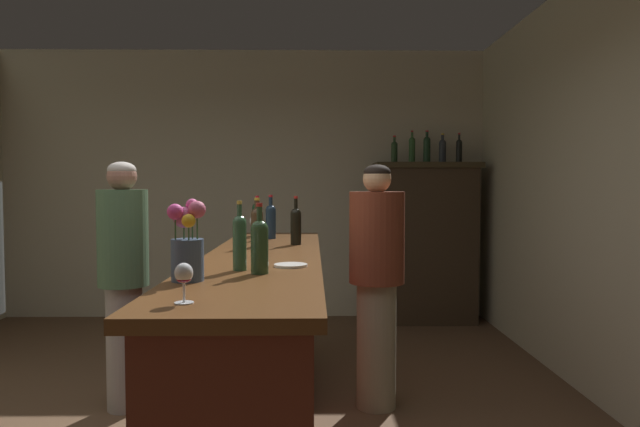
{
  "coord_description": "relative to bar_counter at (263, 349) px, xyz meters",
  "views": [
    {
      "loc": [
        0.77,
        -2.77,
        1.46
      ],
      "look_at": [
        0.81,
        0.27,
        1.32
      ],
      "focal_mm": 31.37,
      "sensor_mm": 36.0,
      "label": 1
    }
  ],
  "objects": [
    {
      "name": "patron_tall",
      "position": [
        -0.95,
        0.52,
        0.36
      ],
      "size": [
        0.32,
        0.32,
        1.62
      ],
      "rotation": [
        0.0,
        0.0,
        -0.74
      ],
      "color": "#9A928E",
      "rests_on": "ground"
    },
    {
      "name": "wine_bottle_chardonnay",
      "position": [
        0.05,
        -0.67,
        0.67
      ],
      "size": [
        0.08,
        0.08,
        0.31
      ],
      "color": "#2A4827",
      "rests_on": "bar_counter"
    },
    {
      "name": "display_bottle_right",
      "position": [
        1.85,
        2.86,
        1.31
      ],
      "size": [
        0.06,
        0.06,
        0.32
      ],
      "color": "black",
      "rests_on": "display_cabinet"
    },
    {
      "name": "wall_back",
      "position": [
        -0.49,
        3.19,
        0.94
      ],
      "size": [
        5.45,
        0.12,
        2.97
      ],
      "primitive_type": "cube",
      "color": "beige",
      "rests_on": "ground"
    },
    {
      "name": "cheese_plate",
      "position": [
        0.18,
        -0.45,
        0.54
      ],
      "size": [
        0.16,
        0.16,
        0.01
      ],
      "primitive_type": "cylinder",
      "color": "white",
      "rests_on": "bar_counter"
    },
    {
      "name": "display_bottle_midleft",
      "position": [
        1.35,
        2.86,
        1.33
      ],
      "size": [
        0.07,
        0.07,
        0.34
      ],
      "color": "#295027",
      "rests_on": "display_cabinet"
    },
    {
      "name": "wine_glass_front",
      "position": [
        -0.16,
        1.11,
        0.65
      ],
      "size": [
        0.07,
        0.07,
        0.16
      ],
      "color": "white",
      "rests_on": "bar_counter"
    },
    {
      "name": "bartender",
      "position": [
        0.7,
        0.52,
        0.33
      ],
      "size": [
        0.36,
        0.36,
        1.61
      ],
      "rotation": [
        0.0,
        0.0,
        3.25
      ],
      "color": "tan",
      "rests_on": "ground"
    },
    {
      "name": "wine_bottle_pinot",
      "position": [
        -0.15,
        1.24,
        0.68
      ],
      "size": [
        0.08,
        0.08,
        0.31
      ],
      "color": "#12351C",
      "rests_on": "bar_counter"
    },
    {
      "name": "wine_bottle_riesling",
      "position": [
        -0.07,
        0.43,
        0.68
      ],
      "size": [
        0.08,
        0.08,
        0.31
      ],
      "color": "#422F1D",
      "rests_on": "bar_counter"
    },
    {
      "name": "bar_counter",
      "position": [
        0.0,
        0.0,
        0.0
      ],
      "size": [
        0.65,
        3.02,
        1.08
      ],
      "color": "#5B2518",
      "rests_on": "ground"
    },
    {
      "name": "display_bottle_midright",
      "position": [
        1.67,
        2.86,
        1.32
      ],
      "size": [
        0.07,
        0.07,
        0.31
      ],
      "color": "#252B33",
      "rests_on": "display_cabinet"
    },
    {
      "name": "display_bottle_center",
      "position": [
        1.51,
        2.86,
        1.33
      ],
      "size": [
        0.08,
        0.08,
        0.34
      ],
      "color": "#19351F",
      "rests_on": "display_cabinet"
    },
    {
      "name": "display_cabinet",
      "position": [
        1.51,
        2.86,
        0.35
      ],
      "size": [
        1.12,
        0.48,
        1.72
      ],
      "color": "#382B1E",
      "rests_on": "ground"
    },
    {
      "name": "wine_bottle_malbec",
      "position": [
        -0.03,
        0.99,
        0.68
      ],
      "size": [
        0.08,
        0.08,
        0.32
      ],
      "color": "#1A2C3F",
      "rests_on": "bar_counter"
    },
    {
      "name": "display_bottle_left",
      "position": [
        1.16,
        2.86,
        1.3
      ],
      "size": [
        0.07,
        0.07,
        0.29
      ],
      "color": "#20391D",
      "rests_on": "display_cabinet"
    },
    {
      "name": "wine_bottle_rose",
      "position": [
        0.17,
        0.56,
        0.67
      ],
      "size": [
        0.07,
        0.07,
        0.32
      ],
      "color": "black",
      "rests_on": "bar_counter"
    },
    {
      "name": "wine_glass_mid",
      "position": [
        -0.14,
        -1.3,
        0.63
      ],
      "size": [
        0.06,
        0.06,
        0.13
      ],
      "color": "white",
      "rests_on": "bar_counter"
    },
    {
      "name": "flower_arrangement",
      "position": [
        -0.23,
        -0.86,
        0.69
      ],
      "size": [
        0.15,
        0.14,
        0.33
      ],
      "color": "#3E526F",
      "rests_on": "bar_counter"
    },
    {
      "name": "wine_bottle_merlot",
      "position": [
        -0.05,
        -0.57,
        0.68
      ],
      "size": [
        0.06,
        0.06,
        0.32
      ],
      "color": "#2D5133",
      "rests_on": "bar_counter"
    }
  ]
}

